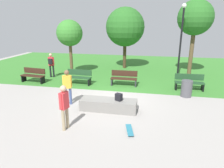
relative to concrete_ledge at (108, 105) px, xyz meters
The scene contains 17 objects.
ground_plane 1.48m from the concrete_ledge, 97.26° to the left, with size 28.00×28.00×0.00m, color #9E9993.
grass_lawn 8.99m from the concrete_ledge, 91.18° to the left, with size 26.60×12.93×0.01m, color #387A2D.
concrete_ledge is the anchor object (origin of this frame).
backpack_on_ledge 0.61m from the concrete_ledge, ahead, with size 0.28×0.20×0.32m, color black.
skater_performing_trick 2.37m from the concrete_ledge, 121.43° to the right, with size 0.26×0.42×1.67m.
skater_watching 2.15m from the concrete_ledge, behind, with size 0.40×0.32×1.68m.
skateboard_by_ledge 2.01m from the concrete_ledge, 55.58° to the right, with size 0.38×0.82×0.08m.
park_bench_far_left 4.37m from the concrete_ledge, 127.66° to the left, with size 1.63×0.57×0.91m.
park_bench_by_oak 5.37m from the concrete_ledge, 42.77° to the left, with size 1.61×0.52×0.91m.
park_bench_center_lawn 6.57m from the concrete_ledge, 150.12° to the left, with size 1.64×0.66×0.91m.
park_bench_far_right 3.76m from the concrete_ledge, 87.69° to the left, with size 1.60×0.47×0.91m.
tree_leaning_ash 7.65m from the concrete_ledge, 125.19° to the left, with size 1.86×1.86×3.94m.
tree_tall_oak 9.60m from the concrete_ledge, 58.89° to the left, with size 2.45×2.45×5.28m.
tree_broad_elm 9.24m from the concrete_ledge, 93.40° to the left, with size 3.12×3.12×4.93m.
lamp_post 7.43m from the concrete_ledge, 59.28° to the left, with size 0.28×0.28×4.87m.
trash_bin 4.40m from the concrete_ledge, 34.43° to the left, with size 0.57×0.57×0.86m, color #4C4C51.
pedestrian_with_backpack 6.97m from the concrete_ledge, 137.70° to the left, with size 0.43×0.38×1.69m.
Camera 1 is at (1.96, -9.45, 3.75)m, focal length 32.12 mm.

